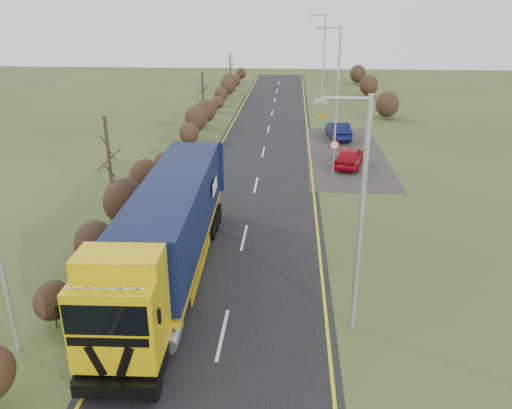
{
  "coord_description": "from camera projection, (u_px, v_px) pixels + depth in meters",
  "views": [
    {
      "loc": [
        2.25,
        -18.54,
        10.71
      ],
      "look_at": [
        0.58,
        4.26,
        1.71
      ],
      "focal_mm": 35.0,
      "sensor_mm": 36.0,
      "label": 1
    }
  ],
  "objects": [
    {
      "name": "ground",
      "position": [
        235.0,
        278.0,
        21.28
      ],
      "size": [
        160.0,
        160.0,
        0.0
      ],
      "primitive_type": "plane",
      "color": "#3A4B20",
      "rests_on": "ground"
    },
    {
      "name": "car_blue_sedan",
      "position": [
        338.0,
        130.0,
        43.68
      ],
      "size": [
        2.07,
        4.74,
        1.52
      ],
      "primitive_type": "imported",
      "rotation": [
        0.0,
        0.0,
        3.25
      ],
      "color": "#0A0F39",
      "rests_on": "ground"
    },
    {
      "name": "road",
      "position": [
        253.0,
        196.0,
        30.55
      ],
      "size": [
        8.0,
        120.0,
        0.02
      ],
      "primitive_type": "cube",
      "color": "black",
      "rests_on": "ground"
    },
    {
      "name": "warning_board",
      "position": [
        322.0,
        121.0,
        45.77
      ],
      "size": [
        0.71,
        0.11,
        1.86
      ],
      "color": "#A4A8AA",
      "rests_on": "ground"
    },
    {
      "name": "lane_markings",
      "position": [
        253.0,
        197.0,
        30.26
      ],
      "size": [
        7.52,
        116.0,
        0.01
      ],
      "color": "gold",
      "rests_on": "road"
    },
    {
      "name": "layby",
      "position": [
        345.0,
        154.0,
        39.39
      ],
      "size": [
        6.0,
        18.0,
        0.02
      ],
      "primitive_type": "cube",
      "color": "#2A2825",
      "rests_on": "ground"
    },
    {
      "name": "speed_sign",
      "position": [
        334.0,
        151.0,
        33.76
      ],
      "size": [
        0.68,
        0.1,
        2.47
      ],
      "color": "#A4A8AA",
      "rests_on": "ground"
    },
    {
      "name": "lorry",
      "position": [
        169.0,
        228.0,
        20.29
      ],
      "size": [
        2.95,
        15.12,
        4.19
      ],
      "rotation": [
        0.0,
        0.0,
        0.04
      ],
      "color": "black",
      "rests_on": "ground"
    },
    {
      "name": "hedgerow",
      "position": [
        146.0,
        180.0,
        28.42
      ],
      "size": [
        2.24,
        102.04,
        6.05
      ],
      "color": "black",
      "rests_on": "ground"
    },
    {
      "name": "streetlight_near",
      "position": [
        359.0,
        210.0,
        16.35
      ],
      "size": [
        1.78,
        0.18,
        8.32
      ],
      "color": "#A4A8AA",
      "rests_on": "ground"
    },
    {
      "name": "streetlight_mid",
      "position": [
        336.0,
        82.0,
        39.63
      ],
      "size": [
        2.02,
        0.19,
        9.51
      ],
      "color": "#A4A8AA",
      "rests_on": "ground"
    },
    {
      "name": "streetlight_far",
      "position": [
        323.0,
        54.0,
        59.4
      ],
      "size": [
        2.15,
        0.2,
        10.17
      ],
      "color": "#A4A8AA",
      "rests_on": "ground"
    },
    {
      "name": "car_red_hatchback",
      "position": [
        350.0,
        157.0,
        36.01
      ],
      "size": [
        2.81,
        4.65,
        1.48
      ],
      "primitive_type": "imported",
      "rotation": [
        0.0,
        0.0,
        2.88
      ],
      "color": "#A80818",
      "rests_on": "ground"
    }
  ]
}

